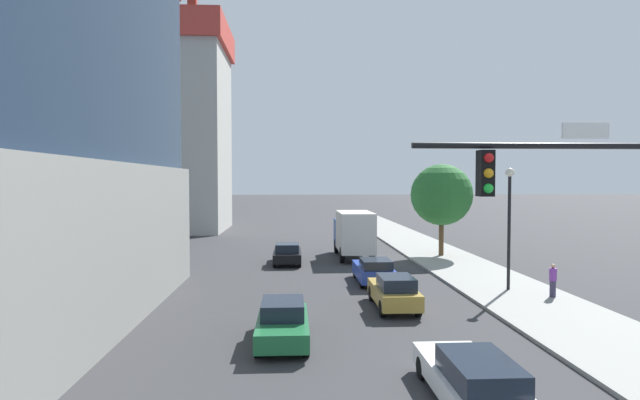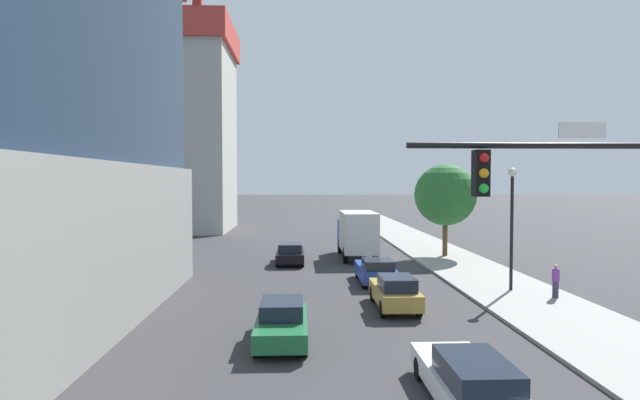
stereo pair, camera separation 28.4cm
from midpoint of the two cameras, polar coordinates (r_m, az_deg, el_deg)
sidewalk at (r=29.69m, az=19.42°, el=-8.81°), size 5.12×120.00×0.15m
construction_building at (r=60.82m, az=-16.83°, el=9.05°), size 15.32×16.70×30.18m
traffic_light_pole at (r=13.09m, az=28.80°, el=-1.49°), size 6.27×0.48×6.85m
street_lamp at (r=27.16m, az=21.18°, el=-1.16°), size 0.44×0.44×6.17m
street_tree at (r=38.22m, az=14.21°, el=0.56°), size 4.53×4.53×6.76m
car_black at (r=34.62m, az=-3.14°, el=-6.06°), size 1.85×4.24×1.44m
car_green at (r=18.23m, az=-3.88°, el=-13.61°), size 1.77×4.18×1.45m
car_blue at (r=28.29m, az=6.61°, el=-7.92°), size 1.84×4.21×1.44m
car_gold at (r=22.85m, az=8.84°, el=-10.25°), size 1.72×4.18×1.54m
car_white at (r=13.87m, az=17.07°, el=-18.90°), size 1.79×4.75×1.41m
box_truck at (r=36.99m, az=4.43°, el=-3.66°), size 2.37×6.86×3.45m
pedestrian_purple_shirt at (r=26.61m, az=25.39°, el=-8.26°), size 0.34×0.34×1.57m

